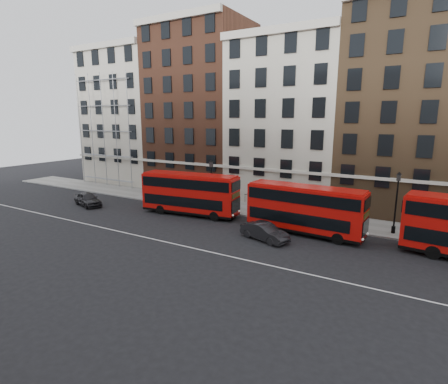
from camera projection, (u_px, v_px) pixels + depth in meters
The scene contains 12 objects.
ground at pixel (209, 241), 28.49m from camera, with size 120.00×120.00×0.00m, color black.
pavement at pixel (262, 211), 37.34m from camera, with size 80.00×5.00×0.15m, color gray.
kerb at pixel (252, 217), 35.23m from camera, with size 80.00×0.30×0.16m, color gray.
road_centre_line at pixel (195, 249), 26.81m from camera, with size 70.00×0.12×0.01m, color white.
building_terrace at pixel (287, 114), 41.60m from camera, with size 64.00×11.95×22.00m.
bus_b at pixel (190, 193), 35.78m from camera, with size 10.40×3.57×4.28m.
bus_c at pixel (304, 208), 29.83m from camera, with size 10.13×2.96×4.21m.
car_rear at pixel (88, 199), 39.76m from camera, with size 1.81×4.50×1.53m, color #242427.
car_front at pixel (264, 232), 28.57m from camera, with size 1.49×4.27×1.41m, color black.
lamp_post_left at pixel (211, 182), 37.57m from camera, with size 0.44×0.44×5.33m.
lamp_post_right at pixel (396, 200), 29.37m from camera, with size 0.44×0.44×5.33m.
iron_railings at pixel (270, 202), 39.08m from camera, with size 6.60×0.06×1.00m, color black, non-canonical shape.
Camera 1 is at (14.71, -22.72, 9.84)m, focal length 28.00 mm.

